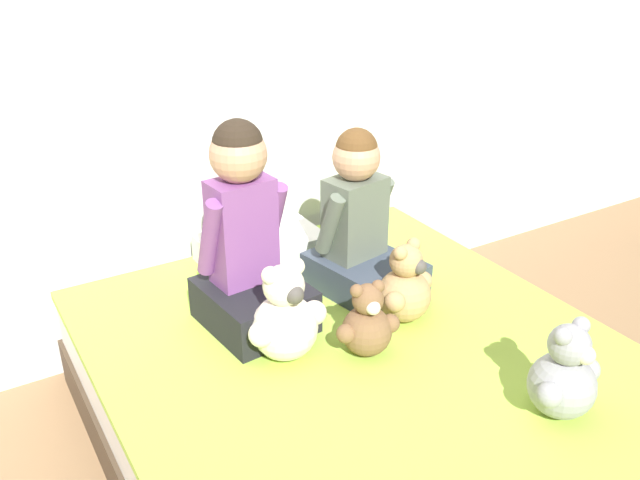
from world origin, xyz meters
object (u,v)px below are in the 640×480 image
pillow_at_headboard (261,248)px  child_on_right (360,228)px  teddy_bear_between_children (366,324)px  teddy_bear_held_by_left_child (285,318)px  teddy_bear_at_foot_of_bed (564,377)px  teddy_bear_held_by_right_child (405,288)px  bed (379,419)px  child_on_left (247,243)px

pillow_at_headboard → child_on_right: bearing=-60.2°
teddy_bear_between_children → pillow_at_headboard: (0.00, 0.75, -0.05)m
teddy_bear_held_by_left_child → teddy_bear_at_foot_of_bed: teddy_bear_held_by_left_child is taller
teddy_bear_held_by_left_child → teddy_bear_held_by_right_child: size_ratio=1.13×
bed → pillow_at_headboard: pillow_at_headboard is taller
child_on_right → teddy_bear_between_children: 0.45m
child_on_right → teddy_bear_held_by_left_child: 0.52m
teddy_bear_at_foot_of_bed → bed: bearing=117.1°
pillow_at_headboard → teddy_bear_at_foot_of_bed: bearing=-76.8°
child_on_right → child_on_left: bearing=169.6°
pillow_at_headboard → child_on_left: bearing=-121.4°
teddy_bear_between_children → pillow_at_headboard: size_ratio=0.54×
teddy_bear_held_by_left_child → teddy_bear_at_foot_of_bed: size_ratio=1.12×
child_on_right → teddy_bear_held_by_left_child: size_ratio=1.82×
teddy_bear_held_by_right_child → teddy_bear_between_children: size_ratio=1.15×
teddy_bear_between_children → pillow_at_headboard: bearing=98.5°
pillow_at_headboard → teddy_bear_held_by_right_child: bearing=-71.0°
teddy_bear_held_by_left_child → teddy_bear_between_children: size_ratio=1.30×
child_on_right → teddy_bear_between_children: size_ratio=2.37×
child_on_right → teddy_bear_at_foot_of_bed: 0.90m
bed → child_on_right: 0.67m
child_on_left → bed: bearing=-68.4°
teddy_bear_held_by_left_child → teddy_bear_held_by_right_child: (0.45, -0.02, -0.02)m
child_on_left → teddy_bear_held_by_right_child: size_ratio=2.40×
child_on_left → teddy_bear_held_by_right_child: (0.46, -0.27, -0.17)m
teddy_bear_held_by_right_child → child_on_right: bearing=70.6°
teddy_bear_between_children → bed: bearing=-78.9°
bed → child_on_right: (0.22, 0.45, 0.45)m
bed → child_on_right: size_ratio=3.35×
teddy_bear_between_children → child_on_right: bearing=68.0°
teddy_bear_between_children → teddy_bear_held_by_left_child: bearing=161.3°
bed → teddy_bear_at_foot_of_bed: size_ratio=6.85×
teddy_bear_held_by_right_child → pillow_at_headboard: size_ratio=0.62×
child_on_right → teddy_bear_held_by_right_child: (0.01, -0.27, -0.12)m
bed → pillow_at_headboard: size_ratio=4.31×
bed → teddy_bear_at_foot_of_bed: teddy_bear_at_foot_of_bed is taller
teddy_bear_held_by_left_child → pillow_at_headboard: 0.68m
teddy_bear_held_by_right_child → teddy_bear_held_by_left_child: bearing=157.0°
pillow_at_headboard → teddy_bear_held_by_left_child: bearing=-109.9°
teddy_bear_at_foot_of_bed → teddy_bear_between_children: bearing=112.8°
bed → teddy_bear_held_by_right_child: size_ratio=6.91×
child_on_left → child_on_right: size_ratio=1.16×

